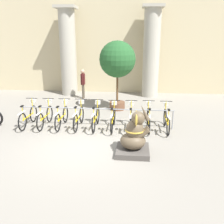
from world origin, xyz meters
TOP-DOWN VIEW (x-y plane):
  - ground_plane at (0.00, 0.00)m, footprint 60.00×60.00m
  - building_facade at (0.00, 8.60)m, footprint 20.00×0.20m
  - column_left at (-2.47, 7.60)m, footprint 1.20×1.20m
  - column_right at (2.47, 7.60)m, footprint 1.20×1.20m
  - bike_rack at (0.09, 1.95)m, footprint 6.08×0.05m
  - bicycle_0 at (-2.66, 1.82)m, footprint 0.48×1.78m
  - bicycle_1 at (-1.97, 1.86)m, footprint 0.48×1.78m
  - bicycle_2 at (-1.28, 1.86)m, footprint 0.48×1.78m
  - bicycle_3 at (-0.60, 1.86)m, footprint 0.48×1.78m
  - bicycle_4 at (0.09, 1.85)m, footprint 0.48×1.78m
  - bicycle_5 at (0.77, 1.81)m, footprint 0.48×1.78m
  - bicycle_6 at (1.46, 1.83)m, footprint 0.48×1.78m
  - bicycle_7 at (2.14, 1.88)m, footprint 0.48×1.78m
  - bicycle_8 at (2.83, 1.85)m, footprint 0.48×1.78m
  - elephant_statue at (1.61, -0.31)m, footprint 1.01×1.01m
  - person_pedestrian at (-1.41, 6.61)m, footprint 0.22×0.47m
  - potted_tree at (0.72, 4.52)m, footprint 1.72×1.72m

SIDE VIEW (x-z plane):
  - ground_plane at x=0.00m, z-range 0.00..0.00m
  - bicycle_0 at x=-2.66m, z-range -0.10..0.94m
  - bicycle_1 at x=-1.97m, z-range -0.10..0.94m
  - bicycle_2 at x=-1.28m, z-range -0.10..0.94m
  - bicycle_3 at x=-0.60m, z-range -0.10..0.94m
  - bicycle_4 at x=0.09m, z-range -0.10..0.94m
  - bicycle_5 at x=0.77m, z-range -0.10..0.94m
  - bicycle_6 at x=1.46m, z-range -0.10..0.94m
  - bicycle_7 at x=2.14m, z-range -0.10..0.94m
  - bicycle_8 at x=2.83m, z-range -0.10..0.94m
  - elephant_statue at x=1.61m, z-range -0.26..1.33m
  - bike_rack at x=0.09m, z-range 0.26..1.03m
  - person_pedestrian at x=-1.41m, z-range 0.17..1.86m
  - potted_tree at x=0.72m, z-range 0.70..4.01m
  - column_left at x=-2.47m, z-range 0.04..5.20m
  - column_right at x=2.47m, z-range 0.04..5.20m
  - building_facade at x=0.00m, z-range 0.00..6.00m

